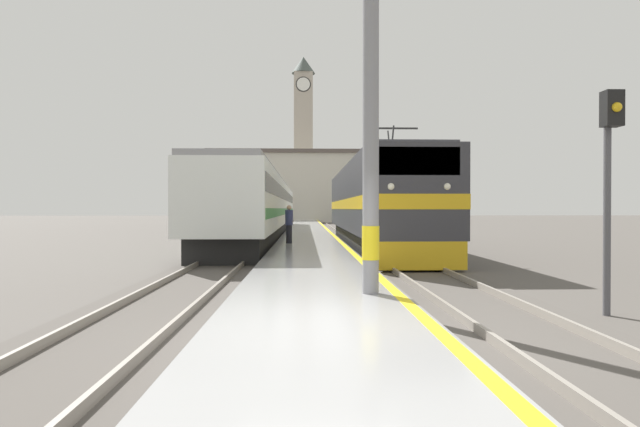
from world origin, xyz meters
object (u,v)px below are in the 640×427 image
Objects in this scene: person_on_platform at (289,223)px; signal_post at (610,165)px; passenger_train at (264,206)px; locomotive_train at (374,205)px; clock_tower at (303,134)px; catenary_mast at (374,99)px.

signal_post is (5.84, -13.49, 1.37)m from person_on_platform.
person_on_platform is at bearing -79.50° from passenger_train.
locomotive_train is 0.70× the size of clock_tower.
clock_tower reaches higher than signal_post.
catenary_mast reaches higher than person_on_platform.
person_on_platform is (-3.91, -1.49, -0.80)m from locomotive_train.
catenary_mast is at bearing 171.98° from signal_post.
locomotive_train is 0.54× the size of passenger_train.
catenary_mast reaches higher than passenger_train.
clock_tower reaches higher than catenary_mast.
signal_post reaches higher than person_on_platform.
locomotive_train is at bearing 82.17° from catenary_mast.
catenary_mast is (3.91, -23.64, 1.79)m from passenger_train.
catenary_mast is at bearing -97.83° from locomotive_train.
person_on_platform is 14.76m from signal_post.
passenger_train is 9.11× the size of signal_post.
passenger_train is (-5.89, 9.21, -0.01)m from locomotive_train.
passenger_train is 10.91m from person_on_platform.
catenary_mast is 73.85m from clock_tower.
person_on_platform is at bearing -90.43° from clock_tower.
signal_post is at bearing -8.02° from catenary_mast.
passenger_train is 4.93× the size of catenary_mast.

